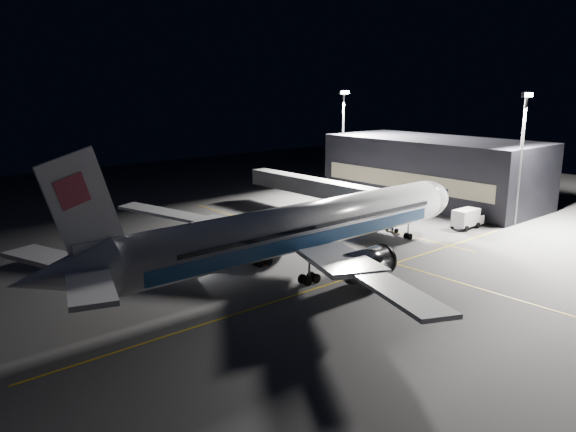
% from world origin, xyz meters
% --- Properties ---
extents(ground, '(200.00, 200.00, 0.00)m').
position_xyz_m(ground, '(0.00, 0.00, 0.00)').
color(ground, '#4C4C4F').
rests_on(ground, ground).
extents(guide_line_main, '(0.25, 80.00, 0.01)m').
position_xyz_m(guide_line_main, '(10.00, 0.00, 0.01)').
color(guide_line_main, gold).
rests_on(guide_line_main, ground).
extents(guide_line_cross, '(70.00, 0.25, 0.01)m').
position_xyz_m(guide_line_cross, '(0.00, -6.00, 0.01)').
color(guide_line_cross, gold).
rests_on(guide_line_cross, ground).
extents(guide_line_side, '(0.25, 40.00, 0.01)m').
position_xyz_m(guide_line_side, '(22.00, 10.00, 0.01)').
color(guide_line_side, gold).
rests_on(guide_line_side, ground).
extents(airliner, '(61.48, 54.22, 16.64)m').
position_xyz_m(airliner, '(-1.08, 0.00, 5.16)').
color(airliner, silver).
rests_on(airliner, ground).
extents(terminal, '(18.12, 40.00, 12.00)m').
position_xyz_m(terminal, '(45.98, 14.00, 6.00)').
color(terminal, black).
rests_on(terminal, ground).
extents(jet_bridge, '(3.60, 34.40, 6.30)m').
position_xyz_m(jet_bridge, '(22.00, 18.06, 4.58)').
color(jet_bridge, '#B2B2B7').
rests_on(jet_bridge, ground).
extents(floodlight_mast_north, '(2.40, 0.68, 20.70)m').
position_xyz_m(floodlight_mast_north, '(40.00, 31.99, 12.37)').
color(floodlight_mast_north, '#59595E').
rests_on(floodlight_mast_north, ground).
extents(floodlight_mast_south, '(2.40, 0.67, 20.70)m').
position_xyz_m(floodlight_mast_south, '(40.00, -6.01, 12.37)').
color(floodlight_mast_south, '#59595E').
rests_on(floodlight_mast_south, ground).
extents(service_truck, '(5.99, 2.73, 3.04)m').
position_xyz_m(service_truck, '(32.78, -2.00, 1.63)').
color(service_truck, silver).
rests_on(service_truck, ground).
extents(baggage_tug, '(3.01, 2.56, 1.99)m').
position_xyz_m(baggage_tug, '(-11.05, 9.11, 0.92)').
color(baggage_tug, black).
rests_on(baggage_tug, ground).
extents(safety_cone_a, '(0.37, 0.37, 0.56)m').
position_xyz_m(safety_cone_a, '(-2.67, 4.00, 0.28)').
color(safety_cone_a, '#FF570A').
rests_on(safety_cone_a, ground).
extents(safety_cone_b, '(0.34, 0.34, 0.51)m').
position_xyz_m(safety_cone_b, '(6.00, 4.00, 0.26)').
color(safety_cone_b, '#FF570A').
rests_on(safety_cone_b, ground).
extents(safety_cone_c, '(0.45, 0.45, 0.68)m').
position_xyz_m(safety_cone_c, '(-1.05, 5.29, 0.34)').
color(safety_cone_c, '#FF570A').
rests_on(safety_cone_c, ground).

